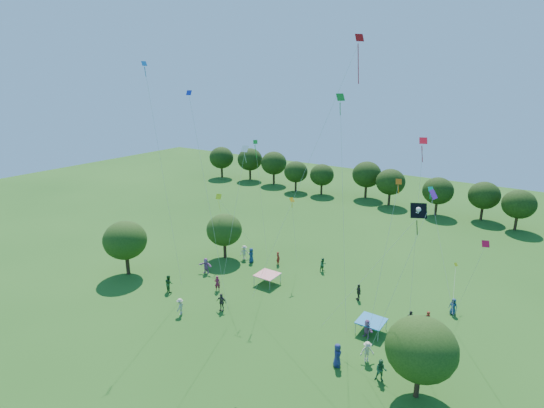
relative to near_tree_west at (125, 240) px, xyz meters
The scene contains 38 objects.
near_tree_west is the anchor object (origin of this frame).
near_tree_north 11.19m from the near_tree_west, 57.40° to the left, with size 4.23×4.23×5.49m.
near_tree_east 31.97m from the near_tree_west, ahead, with size 4.72×4.72×5.89m.
treeline 45.60m from the near_tree_west, 68.23° to the left, with size 88.01×8.77×6.77m.
tent_red_stripe 15.91m from the near_tree_west, 25.49° to the left, with size 2.20×2.20×1.10m.
tent_blue 27.03m from the near_tree_west, ahead, with size 2.20×2.20×1.10m.
crowd_person_0 14.21m from the near_tree_west, 46.97° to the left, with size 0.87×0.47×1.77m, color navy.
crowd_person_1 11.51m from the near_tree_west, 13.88° to the left, with size 0.60×0.39×1.61m, color maroon.
crowd_person_2 7.47m from the near_tree_west, ahead, with size 0.88×0.48×1.79m, color #245323.
crowd_person_3 27.89m from the near_tree_west, ahead, with size 1.10×0.49×1.68m, color beige.
crowd_person_4 25.26m from the near_tree_west, 20.94° to the left, with size 0.98×0.44×1.66m, color #37332C.
crowd_person_5 9.15m from the near_tree_west, 35.57° to the left, with size 1.65×0.59×1.77m, color #9C5B98.
crowd_person_6 26.27m from the near_tree_west, ahead, with size 0.93×0.50×1.88m, color navy.
crowd_person_7 17.14m from the near_tree_west, 42.37° to the left, with size 0.60×0.38×1.60m, color maroon.
crowd_person_8 21.92m from the near_tree_west, 35.75° to the left, with size 0.80×0.43×1.61m, color #295F32.
crowd_person_9 11.73m from the near_tree_west, 14.05° to the right, with size 1.04×0.47×1.60m, color #B6AD91.
crowd_person_10 13.98m from the near_tree_west, ahead, with size 1.02×0.46×1.74m, color #413A34.
crowd_person_11 26.89m from the near_tree_west, ahead, with size 1.52×0.54×1.63m, color #8E5386.
crowd_person_12 33.81m from the near_tree_west, 19.73° to the left, with size 0.77×0.42×1.57m, color navy.
crowd_person_13 31.43m from the near_tree_west, 14.15° to the left, with size 0.61×0.39×1.65m, color maroon.
crowd_person_14 29.54m from the near_tree_west, ahead, with size 0.84×0.45×1.70m, color #285E38.
crowd_person_15 13.61m from the near_tree_west, 51.61° to the left, with size 1.14×0.51×1.74m, color beige.
crowd_person_16 30.04m from the near_tree_west, 13.25° to the left, with size 0.97×0.44×1.66m, color #39322D.
pirate_kite 30.73m from the near_tree_west, ahead, with size 6.89×2.90×10.97m.
red_high_kite 27.09m from the near_tree_west, 11.99° to the left, with size 8.08×3.97×22.79m.
small_kite_0 31.00m from the near_tree_west, 12.23° to the left, with size 0.69×0.58×15.29m.
small_kite_1 18.48m from the near_tree_west, 35.30° to the left, with size 0.46×1.56×7.40m.
small_kite_2 11.38m from the near_tree_west, 56.24° to the left, with size 2.19×3.89×6.82m.
small_kite_3 26.68m from the near_tree_west, ahead, with size 2.51×1.93×18.50m.
small_kite_4 14.06m from the near_tree_west, ahead, with size 1.97×1.15×20.97m.
small_kite_5 31.99m from the near_tree_west, ahead, with size 3.42×1.55×13.22m.
small_kite_6 15.72m from the near_tree_west, 21.92° to the left, with size 1.92×2.19×13.40m.
small_kite_7 31.91m from the near_tree_west, 24.01° to the left, with size 4.53×5.56×9.74m.
small_kite_8 34.55m from the near_tree_west, 10.60° to the left, with size 2.18×3.44×8.28m.
small_kite_9 29.34m from the near_tree_west, ahead, with size 1.16×1.79×13.09m.
small_kite_10 33.72m from the near_tree_west, 21.87° to the left, with size 1.13×4.87×2.85m.
small_kite_11 16.65m from the near_tree_west, 25.05° to the left, with size 1.03×3.36×14.00m.
small_kite_12 17.27m from the near_tree_west, ahead, with size 2.49×1.26×18.69m.
Camera 1 is at (18.61, -13.50, 20.92)m, focal length 28.00 mm.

